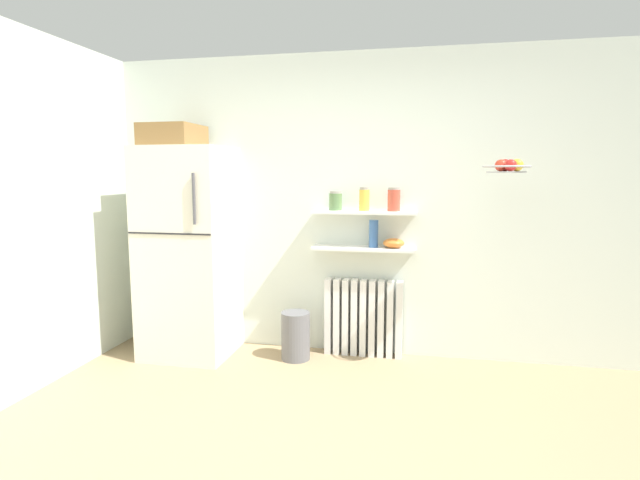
% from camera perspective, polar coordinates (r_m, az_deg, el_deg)
% --- Properties ---
extents(ground_plane, '(7.04, 7.04, 0.00)m').
position_cam_1_polar(ground_plane, '(3.22, 0.75, -21.64)').
color(ground_plane, '#9E8460').
extents(back_wall, '(7.04, 0.10, 2.60)m').
position_cam_1_polar(back_wall, '(4.36, 4.64, 3.93)').
color(back_wall, silver).
rests_on(back_wall, ground_plane).
extents(side_wall_left, '(0.10, 4.80, 2.60)m').
position_cam_1_polar(side_wall_left, '(4.00, -32.44, 2.46)').
color(side_wall_left, silver).
rests_on(side_wall_left, ground_plane).
extents(refrigerator, '(0.73, 0.70, 1.99)m').
position_cam_1_polar(refrigerator, '(4.44, -14.88, -0.85)').
color(refrigerator, silver).
rests_on(refrigerator, ground_plane).
extents(radiator, '(0.67, 0.12, 0.67)m').
position_cam_1_polar(radiator, '(4.39, 5.00, -8.87)').
color(radiator, white).
rests_on(radiator, ground_plane).
extents(wall_shelf_lower, '(0.88, 0.22, 0.02)m').
position_cam_1_polar(wall_shelf_lower, '(4.23, 5.05, -0.97)').
color(wall_shelf_lower, white).
extents(wall_shelf_upper, '(0.88, 0.22, 0.02)m').
position_cam_1_polar(wall_shelf_upper, '(4.19, 5.10, 3.20)').
color(wall_shelf_upper, white).
extents(storage_jar_0, '(0.11, 0.11, 0.16)m').
position_cam_1_polar(storage_jar_0, '(4.22, 1.79, 4.52)').
color(storage_jar_0, '#5B7F4C').
rests_on(storage_jar_0, wall_shelf_upper).
extents(storage_jar_1, '(0.09, 0.09, 0.20)m').
position_cam_1_polar(storage_jar_1, '(4.19, 5.12, 4.70)').
color(storage_jar_1, yellow).
rests_on(storage_jar_1, wall_shelf_upper).
extents(storage_jar_2, '(0.10, 0.10, 0.20)m').
position_cam_1_polar(storage_jar_2, '(4.17, 8.49, 4.63)').
color(storage_jar_2, '#C64C38').
rests_on(storage_jar_2, wall_shelf_upper).
extents(vase, '(0.08, 0.08, 0.23)m').
position_cam_1_polar(vase, '(4.20, 6.17, 0.73)').
color(vase, '#38609E').
rests_on(vase, wall_shelf_lower).
extents(shelf_bowl, '(0.18, 0.18, 0.08)m').
position_cam_1_polar(shelf_bowl, '(4.20, 8.45, -0.35)').
color(shelf_bowl, orange).
rests_on(shelf_bowl, wall_shelf_lower).
extents(trash_bin, '(0.24, 0.24, 0.41)m').
position_cam_1_polar(trash_bin, '(4.32, -2.83, -10.92)').
color(trash_bin, slate).
rests_on(trash_bin, ground_plane).
extents(hanging_fruit_basket, '(0.34, 0.34, 0.10)m').
position_cam_1_polar(hanging_fruit_basket, '(3.87, 20.74, 7.88)').
color(hanging_fruit_basket, '#B2B2B7').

